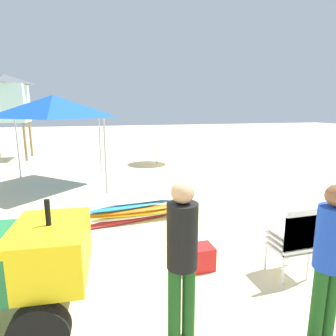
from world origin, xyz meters
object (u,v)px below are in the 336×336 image
at_px(popup_canopy, 54,107).
at_px(cooler_box, 199,258).
at_px(stacked_plastic_chairs, 293,237).
at_px(surfboard_pile, 132,211).
at_px(lifeguard_near_center, 182,252).
at_px(lifeguard_near_left, 330,254).
at_px(lifeguard_tower, 6,98).
at_px(beach_umbrella_left, 157,134).

bearing_deg(popup_canopy, cooler_box, -67.55).
height_order(stacked_plastic_chairs, popup_canopy, popup_canopy).
bearing_deg(stacked_plastic_chairs, popup_canopy, 119.03).
height_order(surfboard_pile, cooler_box, surfboard_pile).
relative_size(stacked_plastic_chairs, popup_canopy, 0.38).
distance_m(lifeguard_near_center, popup_canopy, 7.72).
bearing_deg(lifeguard_near_left, stacked_plastic_chairs, 67.17).
bearing_deg(surfboard_pile, popup_canopy, 115.19).
relative_size(lifeguard_near_center, popup_canopy, 0.61).
relative_size(stacked_plastic_chairs, surfboard_pile, 0.44).
distance_m(popup_canopy, cooler_box, 7.00).
height_order(stacked_plastic_chairs, lifeguard_tower, lifeguard_tower).
xyz_separation_m(surfboard_pile, beach_umbrella_left, (2.20, 6.59, 1.11)).
height_order(stacked_plastic_chairs, beach_umbrella_left, beach_umbrella_left).
bearing_deg(lifeguard_near_left, popup_canopy, 112.84).
bearing_deg(lifeguard_tower, beach_umbrella_left, -25.38).
height_order(lifeguard_near_left, popup_canopy, popup_canopy).
bearing_deg(popup_canopy, lifeguard_near_left, -67.16).
bearing_deg(stacked_plastic_chairs, surfboard_pile, 123.82).
bearing_deg(beach_umbrella_left, surfboard_pile, -108.46).
bearing_deg(lifeguard_near_center, lifeguard_near_left, -15.65).
distance_m(stacked_plastic_chairs, lifeguard_near_left, 1.21).
xyz_separation_m(beach_umbrella_left, cooler_box, (-1.50, -8.81, -1.16)).
distance_m(lifeguard_near_left, lifeguard_near_center, 1.53).
bearing_deg(lifeguard_tower, popup_canopy, -65.80).
distance_m(surfboard_pile, popup_canopy, 4.85).
bearing_deg(popup_canopy, stacked_plastic_chairs, -60.97).
bearing_deg(beach_umbrella_left, stacked_plastic_chairs, -91.81).
bearing_deg(beach_umbrella_left, lifeguard_tower, 154.62).
relative_size(surfboard_pile, popup_canopy, 0.85).
relative_size(popup_canopy, beach_umbrella_left, 1.68).
distance_m(surfboard_pile, lifeguard_tower, 11.06).
xyz_separation_m(lifeguard_tower, beach_umbrella_left, (6.66, -3.16, -1.61)).
height_order(stacked_plastic_chairs, lifeguard_near_left, lifeguard_near_left).
height_order(stacked_plastic_chairs, lifeguard_near_center, lifeguard_near_center).
distance_m(beach_umbrella_left, cooler_box, 9.02).
height_order(lifeguard_near_left, beach_umbrella_left, lifeguard_near_left).
relative_size(stacked_plastic_chairs, beach_umbrella_left, 0.64).
xyz_separation_m(lifeguard_near_center, lifeguard_tower, (-4.44, 13.24, 1.92)).
height_order(stacked_plastic_chairs, cooler_box, stacked_plastic_chairs).
xyz_separation_m(popup_canopy, cooler_box, (2.52, -6.09, -2.35)).
relative_size(lifeguard_near_left, cooler_box, 3.91).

